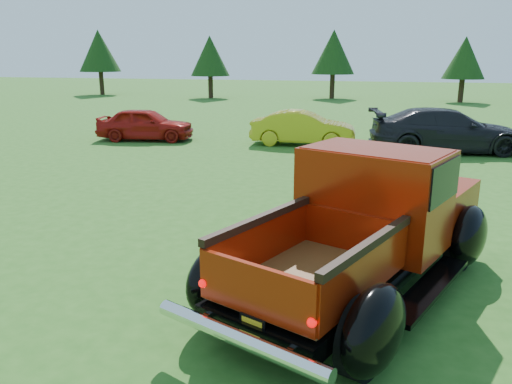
# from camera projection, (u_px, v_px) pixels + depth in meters

# --- Properties ---
(ground) EXTENTS (120.00, 120.00, 0.00)m
(ground) POSITION_uv_depth(u_px,v_px,m) (287.00, 248.00, 8.18)
(ground) COLOR #265618
(ground) RESTS_ON ground
(tree_far_west) EXTENTS (3.33, 3.33, 5.20)m
(tree_far_west) POSITION_uv_depth(u_px,v_px,m) (99.00, 51.00, 40.77)
(tree_far_west) COLOR #332114
(tree_far_west) RESTS_ON ground
(tree_west) EXTENTS (2.94, 2.94, 4.60)m
(tree_west) POSITION_uv_depth(u_px,v_px,m) (210.00, 56.00, 37.41)
(tree_west) COLOR #332114
(tree_west) RESTS_ON ground
(tree_mid_left) EXTENTS (3.20, 3.20, 5.00)m
(tree_mid_left) POSITION_uv_depth(u_px,v_px,m) (333.00, 52.00, 36.93)
(tree_mid_left) COLOR #332114
(tree_mid_left) RESTS_ON ground
(tree_mid_right) EXTENTS (2.82, 2.82, 4.40)m
(tree_mid_right) POSITION_uv_depth(u_px,v_px,m) (465.00, 58.00, 33.83)
(tree_mid_right) COLOR #332114
(tree_mid_right) RESTS_ON ground
(pickup_truck) EXTENTS (3.81, 5.38, 1.88)m
(pickup_truck) POSITION_uv_depth(u_px,v_px,m) (372.00, 220.00, 6.73)
(pickup_truck) COLOR black
(pickup_truck) RESTS_ON ground
(show_car_red) EXTENTS (3.74, 2.01, 1.21)m
(show_car_red) POSITION_uv_depth(u_px,v_px,m) (146.00, 124.00, 18.64)
(show_car_red) COLOR #A1140E
(show_car_red) RESTS_ON ground
(show_car_yellow) EXTENTS (3.73, 1.53, 1.20)m
(show_car_yellow) POSITION_uv_depth(u_px,v_px,m) (303.00, 128.00, 17.63)
(show_car_yellow) COLOR gold
(show_car_yellow) RESTS_ON ground
(show_car_grey) EXTENTS (5.19, 2.89, 1.42)m
(show_car_grey) POSITION_uv_depth(u_px,v_px,m) (446.00, 130.00, 16.30)
(show_car_grey) COLOR black
(show_car_grey) RESTS_ON ground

